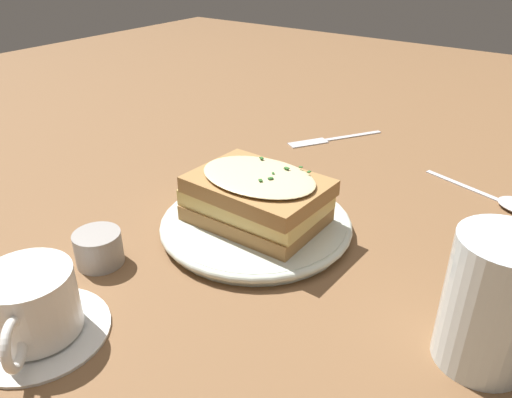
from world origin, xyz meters
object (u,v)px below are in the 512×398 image
at_px(sandwich, 257,197).
at_px(teacup_with_saucer, 32,308).
at_px(condiment_pot, 99,248).
at_px(dinner_plate, 256,224).
at_px(fork, 325,140).
at_px(water_glass, 492,302).

bearing_deg(sandwich, teacup_with_saucer, 167.64).
bearing_deg(condiment_pot, teacup_with_saucer, -156.65).
xyz_separation_m(dinner_plate, sandwich, (-0.00, -0.00, 0.04)).
relative_size(fork, condiment_pot, 3.13).
bearing_deg(water_glass, fork, 43.98).
distance_m(dinner_plate, water_glass, 0.28).
bearing_deg(water_glass, teacup_with_saucer, 122.15).
xyz_separation_m(water_glass, fork, (0.36, 0.34, -0.06)).
bearing_deg(dinner_plate, fork, 13.91).
bearing_deg(fork, water_glass, 166.00).
xyz_separation_m(dinner_plate, water_glass, (-0.05, -0.27, 0.05)).
relative_size(dinner_plate, sandwich, 1.43).
bearing_deg(sandwich, fork, 14.19).
height_order(sandwich, water_glass, water_glass).
xyz_separation_m(sandwich, teacup_with_saucer, (-0.25, 0.06, -0.02)).
height_order(dinner_plate, water_glass, water_glass).
height_order(sandwich, teacup_with_saucer, sandwich).
bearing_deg(sandwich, water_glass, -100.77).
xyz_separation_m(water_glass, condiment_pot, (-0.10, 0.37, -0.04)).
distance_m(teacup_with_saucer, fork, 0.56).
bearing_deg(dinner_plate, condiment_pot, 146.81).
bearing_deg(condiment_pot, fork, -2.87).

